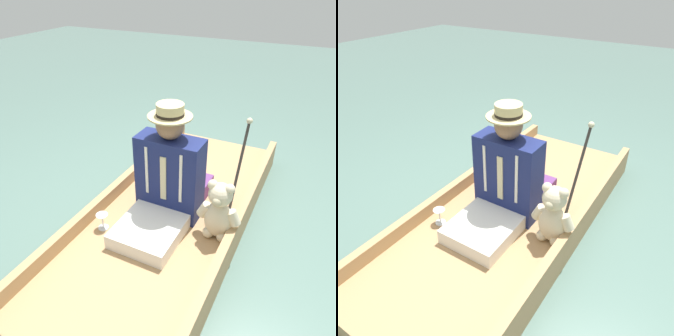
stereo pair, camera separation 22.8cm
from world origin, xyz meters
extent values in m
plane|color=slate|center=(0.00, 0.00, 0.00)|extent=(16.00, 16.00, 0.00)
cube|color=tan|center=(0.00, 0.00, 0.08)|extent=(1.07, 2.62, 0.15)
cube|color=tan|center=(-0.50, 0.00, 0.21)|extent=(0.06, 2.62, 0.11)
cube|color=tan|center=(0.50, 0.00, 0.21)|extent=(0.06, 2.62, 0.11)
cube|color=#6B3875|center=(0.05, -0.25, 0.22)|extent=(0.46, 0.32, 0.13)
cube|color=white|center=(0.01, 0.35, 0.21)|extent=(0.43, 0.45, 0.11)
cube|color=navy|center=(0.01, 0.03, 0.46)|extent=(0.47, 0.20, 0.62)
cube|color=beige|center=(0.01, 0.13, 0.51)|extent=(0.04, 0.01, 0.34)
cube|color=white|center=(-0.12, 0.13, 0.54)|extent=(0.02, 0.01, 0.37)
cube|color=white|center=(0.14, 0.13, 0.54)|extent=(0.02, 0.01, 0.37)
sphere|color=#936B4C|center=(0.01, 0.03, 0.87)|extent=(0.19, 0.19, 0.19)
cylinder|color=#CCB77F|center=(0.01, 0.03, 0.93)|extent=(0.30, 0.30, 0.01)
cylinder|color=#CCB77F|center=(0.01, 0.03, 0.98)|extent=(0.18, 0.18, 0.08)
cylinder|color=black|center=(0.01, 0.03, 0.95)|extent=(0.19, 0.19, 0.02)
ellipsoid|color=beige|center=(-0.40, 0.12, 0.30)|extent=(0.19, 0.16, 0.28)
sphere|color=beige|center=(-0.40, 0.12, 0.50)|extent=(0.16, 0.16, 0.16)
sphere|color=tan|center=(-0.40, 0.19, 0.49)|extent=(0.06, 0.06, 0.06)
sphere|color=beige|center=(-0.45, 0.12, 0.56)|extent=(0.07, 0.07, 0.07)
sphere|color=beige|center=(-0.34, 0.12, 0.56)|extent=(0.07, 0.07, 0.07)
cylinder|color=beige|center=(-0.50, 0.12, 0.34)|extent=(0.11, 0.07, 0.12)
cylinder|color=beige|center=(-0.29, 0.12, 0.34)|extent=(0.11, 0.07, 0.12)
sphere|color=beige|center=(-0.45, 0.16, 0.19)|extent=(0.08, 0.08, 0.08)
sphere|color=beige|center=(-0.34, 0.16, 0.19)|extent=(0.08, 0.08, 0.08)
cylinder|color=silver|center=(0.36, 0.41, 0.16)|extent=(0.08, 0.08, 0.01)
cylinder|color=silver|center=(0.36, 0.41, 0.20)|extent=(0.01, 0.01, 0.08)
cone|color=silver|center=(0.36, 0.41, 0.26)|extent=(0.09, 0.09, 0.04)
cylinder|color=#2D2823|center=(-0.43, -0.12, 0.51)|extent=(0.02, 0.38, 0.72)
sphere|color=beige|center=(-0.43, -0.30, 0.86)|extent=(0.04, 0.04, 0.04)
camera|label=1|loc=(-0.84, 1.81, 1.75)|focal=35.00mm
camera|label=2|loc=(-1.04, 1.70, 1.75)|focal=35.00mm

